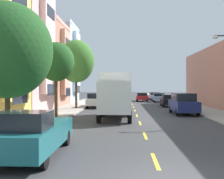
# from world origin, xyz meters

# --- Properties ---
(ground_plane) EXTENTS (160.00, 160.00, 0.00)m
(ground_plane) POSITION_xyz_m (0.00, 30.00, 0.00)
(ground_plane) COLOR #38383A
(sidewalk_left) EXTENTS (3.20, 120.00, 0.14)m
(sidewalk_left) POSITION_xyz_m (-7.10, 28.00, 0.07)
(sidewalk_left) COLOR #A39E93
(sidewalk_left) RESTS_ON ground_plane
(sidewalk_right) EXTENTS (3.20, 120.00, 0.14)m
(sidewalk_right) POSITION_xyz_m (7.10, 28.00, 0.07)
(sidewalk_right) COLOR #A39E93
(sidewalk_right) RESTS_ON ground_plane
(lane_centerline_dashes) EXTENTS (0.14, 47.20, 0.01)m
(lane_centerline_dashes) POSITION_xyz_m (0.00, 24.50, 0.00)
(lane_centerline_dashes) COLOR yellow
(lane_centerline_dashes) RESTS_ON ground_plane
(townhouse_fourth_terracotta) EXTENTS (14.16, 7.91, 10.54)m
(townhouse_fourth_terracotta) POSITION_xyz_m (-15.37, 27.43, 5.07)
(townhouse_fourth_terracotta) COLOR #B27560
(townhouse_fourth_terracotta) RESTS_ON ground_plane
(townhouse_fifth_powder_blue) EXTENTS (14.33, 7.91, 11.94)m
(townhouse_fifth_powder_blue) POSITION_xyz_m (-15.46, 35.55, 5.77)
(townhouse_fifth_powder_blue) COLOR #9EB7CC
(townhouse_fifth_powder_blue) RESTS_ON ground_plane
(street_tree_nearest) EXTENTS (4.11, 4.11, 6.26)m
(street_tree_nearest) POSITION_xyz_m (-6.40, 4.94, 4.20)
(street_tree_nearest) COLOR #47331E
(street_tree_nearest) RESTS_ON sidewalk_left
(street_tree_second) EXTENTS (2.85, 2.85, 5.85)m
(street_tree_second) POSITION_xyz_m (-6.40, 14.11, 4.44)
(street_tree_second) COLOR #47331E
(street_tree_second) RESTS_ON sidewalk_left
(street_tree_third) EXTENTS (3.98, 3.98, 7.50)m
(street_tree_third) POSITION_xyz_m (-6.40, 23.27, 5.28)
(street_tree_third) COLOR #47331E
(street_tree_third) RESTS_ON sidewalk_left
(delivery_box_truck) EXTENTS (2.45, 7.42, 3.59)m
(delivery_box_truck) POSITION_xyz_m (-1.80, 14.83, 2.00)
(delivery_box_truck) COLOR white
(delivery_box_truck) RESTS_ON ground_plane
(parked_suv_navy) EXTENTS (2.02, 4.83, 1.93)m
(parked_suv_navy) POSITION_xyz_m (4.27, 18.30, 0.99)
(parked_suv_navy) COLOR navy
(parked_suv_navy) RESTS_ON ground_plane
(parked_hatchback_black) EXTENTS (1.83, 4.04, 1.50)m
(parked_hatchback_black) POSITION_xyz_m (4.40, 27.89, 0.76)
(parked_hatchback_black) COLOR black
(parked_hatchback_black) RESTS_ON ground_plane
(parked_suv_burgundy) EXTENTS (1.98, 4.81, 1.93)m
(parked_suv_burgundy) POSITION_xyz_m (-4.25, 48.73, 0.99)
(parked_suv_burgundy) COLOR maroon
(parked_suv_burgundy) RESTS_ON ground_plane
(parked_sedan_silver) EXTENTS (1.93, 4.55, 1.43)m
(parked_sedan_silver) POSITION_xyz_m (4.33, 44.46, 0.75)
(parked_sedan_silver) COLOR #B2B5BA
(parked_sedan_silver) RESTS_ON ground_plane
(parked_wagon_champagne) EXTENTS (1.87, 4.72, 1.50)m
(parked_wagon_champagne) POSITION_xyz_m (-4.27, 41.43, 0.80)
(parked_wagon_champagne) COLOR tan
(parked_wagon_champagne) RESTS_ON ground_plane
(parked_pickup_white) EXTENTS (2.05, 5.32, 1.73)m
(parked_pickup_white) POSITION_xyz_m (-4.46, 26.08, 0.83)
(parked_pickup_white) COLOR silver
(parked_pickup_white) RESTS_ON ground_plane
(parked_sedan_sky) EXTENTS (1.90, 4.54, 1.43)m
(parked_sedan_sky) POSITION_xyz_m (4.36, 38.24, 0.75)
(parked_sedan_sky) COLOR #7A9EC6
(parked_sedan_sky) RESTS_ON ground_plane
(parked_sedan_charcoal) EXTENTS (1.85, 4.52, 1.43)m
(parked_sedan_charcoal) POSITION_xyz_m (-4.32, 35.07, 0.75)
(parked_sedan_charcoal) COLOR #333338
(parked_sedan_charcoal) RESTS_ON ground_plane
(parked_pickup_teal) EXTENTS (2.05, 5.32, 1.73)m
(parked_pickup_teal) POSITION_xyz_m (-4.46, 2.44, 0.83)
(parked_pickup_teal) COLOR #195B60
(parked_pickup_teal) RESTS_ON ground_plane
(moving_red_sedan) EXTENTS (1.80, 4.50, 1.43)m
(moving_red_sedan) POSITION_xyz_m (1.80, 40.16, 0.75)
(moving_red_sedan) COLOR #AD1E1E
(moving_red_sedan) RESTS_ON ground_plane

